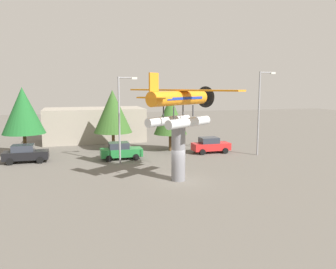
{
  "coord_description": "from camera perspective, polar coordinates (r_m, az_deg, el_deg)",
  "views": [
    {
      "loc": [
        -7.9,
        -25.0,
        7.46
      ],
      "look_at": [
        0.0,
        3.0,
        3.27
      ],
      "focal_mm": 36.32,
      "sensor_mm": 36.0,
      "label": 1
    }
  ],
  "objects": [
    {
      "name": "ground_plane",
      "position": [
        27.26,
        1.73,
        -7.69
      ],
      "size": [
        140.0,
        140.0,
        0.0
      ],
      "primitive_type": "plane",
      "color": "#605B54"
    },
    {
      "name": "display_pedestal",
      "position": [
        26.74,
        1.75,
        -3.2
      ],
      "size": [
        1.1,
        1.1,
        4.36
      ],
      "primitive_type": "cylinder",
      "color": "slate",
      "rests_on": "ground"
    },
    {
      "name": "floatplane_monument",
      "position": [
        26.36,
        1.96,
        5.08
      ],
      "size": [
        7.08,
        9.25,
        4.0
      ],
      "rotation": [
        0.0,
        0.0,
        0.59
      ],
      "color": "silver",
      "rests_on": "display_pedestal"
    },
    {
      "name": "car_near_black",
      "position": [
        36.06,
        -22.84,
        -2.97
      ],
      "size": [
        4.2,
        2.02,
        1.76
      ],
      "color": "black",
      "rests_on": "ground"
    },
    {
      "name": "car_mid_green",
      "position": [
        34.98,
        -7.94,
        -2.73
      ],
      "size": [
        4.2,
        2.02,
        1.76
      ],
      "color": "#237A38",
      "rests_on": "ground"
    },
    {
      "name": "car_far_red",
      "position": [
        38.27,
        7.14,
        -1.77
      ],
      "size": [
        4.2,
        2.02,
        1.76
      ],
      "color": "red",
      "rests_on": "ground"
    },
    {
      "name": "streetlight_primary",
      "position": [
        32.44,
        -7.87,
        3.4
      ],
      "size": [
        1.84,
        0.28,
        8.3
      ],
      "color": "gray",
      "rests_on": "ground"
    },
    {
      "name": "streetlight_secondary",
      "position": [
        37.61,
        15.23,
        4.34
      ],
      "size": [
        1.84,
        0.28,
        8.94
      ],
      "color": "gray",
      "rests_on": "ground"
    },
    {
      "name": "storefront_building",
      "position": [
        47.37,
        -12.23,
        1.66
      ],
      "size": [
        13.09,
        6.87,
        4.44
      ],
      "primitive_type": "cube",
      "color": "#9E9384",
      "rests_on": "ground"
    },
    {
      "name": "tree_west",
      "position": [
        39.0,
        -23.17,
        3.7
      ],
      "size": [
        4.42,
        4.42,
        7.31
      ],
      "color": "brown",
      "rests_on": "ground"
    },
    {
      "name": "tree_east",
      "position": [
        40.29,
        -9.27,
        3.86
      ],
      "size": [
        4.49,
        4.49,
        6.99
      ],
      "color": "brown",
      "rests_on": "ground"
    },
    {
      "name": "tree_center_back",
      "position": [
        38.84,
        0.4,
        3.19
      ],
      "size": [
        3.82,
        3.82,
        6.21
      ],
      "color": "brown",
      "rests_on": "ground"
    }
  ]
}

